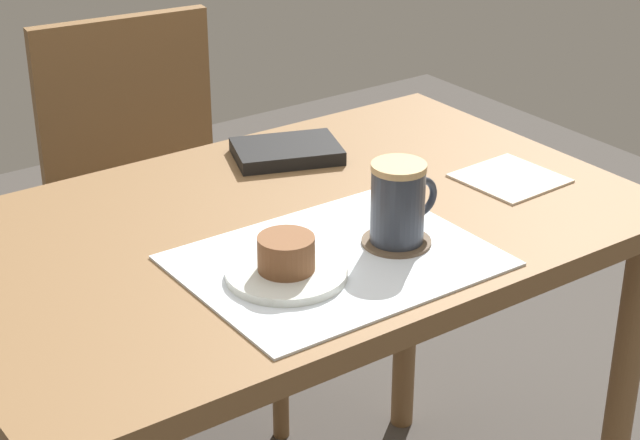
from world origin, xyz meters
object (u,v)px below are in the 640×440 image
Objects in this scene: wooden_chair at (151,211)px; pastry at (286,253)px; dining_table at (289,276)px; small_book at (287,151)px; coffee_mug at (399,202)px; pastry_plate at (286,273)px.

wooden_chair is 0.91m from pastry.
dining_table is at bearing 88.60° from wooden_chair.
wooden_chair is at bearing 115.43° from small_book.
dining_table is 0.27m from small_book.
dining_table is 9.11× the size of coffee_mug.
dining_table is 0.23m from pastry.
wooden_chair is at bearing 76.46° from pastry.
pastry is at bearing -103.64° from small_book.
wooden_chair is at bearing 82.11° from dining_table.
coffee_mug is 0.38m from small_book.
dining_table is at bearing 55.56° from pastry_plate.
coffee_mug is (-0.01, -0.84, 0.34)m from wooden_chair.
pastry_plate is at bearing -124.44° from dining_table.
pastry is at bearing 0.00° from pastry_plate.
wooden_chair is 11.25× the size of pastry.
dining_table is 13.90× the size of pastry.
coffee_mug reaches higher than wooden_chair.
pastry_plate reaches higher than dining_table.
coffee_mug is (0.19, -0.01, 0.06)m from pastry_plate.
pastry_plate is at bearing 180.00° from pastry.
coffee_mug is (0.08, -0.16, 0.17)m from dining_table.
small_book is at bearing 56.25° from pastry.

